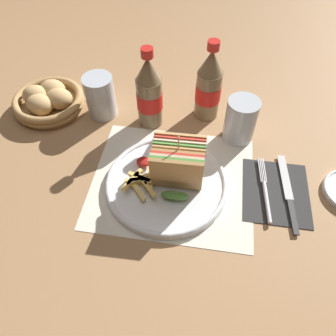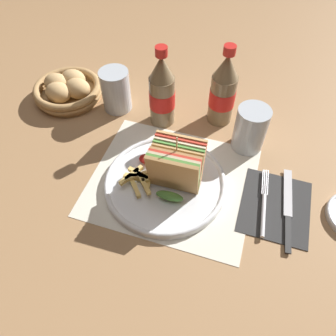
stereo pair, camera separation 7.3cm
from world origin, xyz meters
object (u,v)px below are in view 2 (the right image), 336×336
at_px(coke_bottle_near, 162,92).
at_px(glass_far, 116,93).
at_px(club_sandwich, 176,168).
at_px(bread_basket, 68,89).
at_px(knife, 288,209).
at_px(coke_bottle_far, 223,91).
at_px(plate_main, 165,183).
at_px(fork, 264,208).
at_px(glass_near, 250,131).

relative_size(coke_bottle_near, glass_far, 1.89).
height_order(club_sandwich, bread_basket, club_sandwich).
height_order(club_sandwich, coke_bottle_near, coke_bottle_near).
bearing_deg(knife, glass_far, 152.32).
xyz_separation_m(coke_bottle_far, bread_basket, (-0.43, -0.04, -0.06)).
bearing_deg(bread_basket, knife, -17.33).
bearing_deg(plate_main, bread_basket, 149.25).
bearing_deg(knife, fork, -168.98).
xyz_separation_m(plate_main, coke_bottle_far, (0.07, 0.26, 0.08)).
distance_m(coke_bottle_far, glass_near, 0.12).
height_order(coke_bottle_far, bread_basket, coke_bottle_far).
height_order(plate_main, bread_basket, bread_basket).
bearing_deg(glass_near, knife, -54.77).
distance_m(glass_near, glass_far, 0.37).
bearing_deg(knife, coke_bottle_near, 146.50).
bearing_deg(fork, glass_near, 105.22).
relative_size(glass_near, bread_basket, 0.60).
bearing_deg(plate_main, knife, 3.63).
height_order(plate_main, coke_bottle_near, coke_bottle_near).
bearing_deg(plate_main, coke_bottle_far, 75.05).
relative_size(fork, glass_far, 1.54).
distance_m(plate_main, coke_bottle_far, 0.28).
distance_m(knife, glass_far, 0.52).
height_order(fork, coke_bottle_far, coke_bottle_far).
distance_m(plate_main, glass_near, 0.24).
bearing_deg(glass_far, knife, -22.66).
relative_size(plate_main, coke_bottle_near, 1.28).
distance_m(club_sandwich, glass_near, 0.22).
relative_size(plate_main, club_sandwich, 1.90).
xyz_separation_m(plate_main, fork, (0.22, 0.00, -0.00)).
xyz_separation_m(knife, bread_basket, (-0.63, 0.20, 0.02)).
height_order(coke_bottle_near, coke_bottle_far, same).
distance_m(fork, coke_bottle_far, 0.31).
bearing_deg(knife, coke_bottle_far, 125.27).
bearing_deg(glass_near, club_sandwich, -126.26).
distance_m(coke_bottle_near, glass_far, 0.14).
height_order(fork, glass_far, glass_far).
xyz_separation_m(fork, knife, (0.05, 0.01, -0.00)).
bearing_deg(glass_near, plate_main, -130.50).
xyz_separation_m(knife, coke_bottle_near, (-0.35, 0.19, 0.09)).
distance_m(club_sandwich, coke_bottle_near, 0.23).
xyz_separation_m(club_sandwich, coke_bottle_near, (-0.10, 0.20, 0.02)).
height_order(fork, glass_near, glass_near).
xyz_separation_m(glass_near, glass_far, (-0.36, 0.04, 0.00)).
relative_size(coke_bottle_near, coke_bottle_far, 1.00).
xyz_separation_m(plate_main, club_sandwich, (0.02, 0.00, 0.06)).
relative_size(glass_near, glass_far, 1.00).
xyz_separation_m(plate_main, bread_basket, (-0.36, 0.21, 0.02)).
height_order(club_sandwich, coke_bottle_far, coke_bottle_far).
bearing_deg(plate_main, club_sandwich, 4.89).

